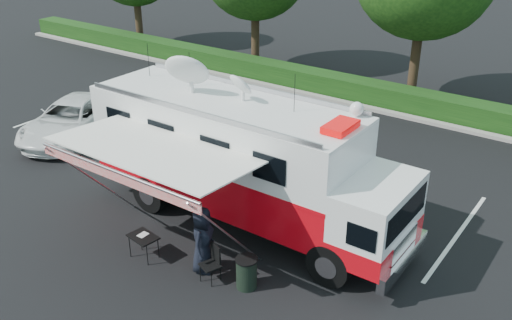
{
  "coord_description": "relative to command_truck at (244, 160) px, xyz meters",
  "views": [
    {
      "loc": [
        8.89,
        -11.92,
        9.3
      ],
      "look_at": [
        0.0,
        0.5,
        1.9
      ],
      "focal_mm": 40.0,
      "sensor_mm": 36.0,
      "label": 1
    }
  ],
  "objects": [
    {
      "name": "folding_chair",
      "position": [
        1.04,
        -2.74,
        -1.48
      ],
      "size": [
        0.6,
        0.64,
        0.99
      ],
      "color": "black",
      "rests_on": "ground_plane"
    },
    {
      "name": "white_suv",
      "position": [
        -9.58,
        1.15,
        -2.06
      ],
      "size": [
        4.33,
        5.89,
        1.49
      ],
      "primitive_type": "imported",
      "rotation": [
        0.0,
        0.0,
        0.39
      ],
      "color": "silver",
      "rests_on": "ground_plane"
    },
    {
      "name": "awning",
      "position": [
        -0.9,
        -2.86,
        1.04
      ],
      "size": [
        5.47,
        2.81,
        3.3
      ],
      "color": "white",
      "rests_on": "ground_plane"
    },
    {
      "name": "person",
      "position": [
        0.58,
        -2.6,
        -2.06
      ],
      "size": [
        0.88,
        1.07,
        1.89
      ],
      "primitive_type": "imported",
      "rotation": [
        0.0,
        0.0,
        1.93
      ],
      "color": "black",
      "rests_on": "ground_plane"
    },
    {
      "name": "folding_table",
      "position": [
        -1.1,
        -3.12,
        -1.42
      ],
      "size": [
        0.89,
        0.69,
        0.7
      ],
      "color": "black",
      "rests_on": "ground_plane"
    },
    {
      "name": "command_truck",
      "position": [
        0.0,
        0.0,
        0.0
      ],
      "size": [
        10.02,
        2.76,
        4.82
      ],
      "color": "black",
      "rests_on": "ground_plane"
    },
    {
      "name": "ground_plane",
      "position": [
        0.09,
        0.0,
        -2.06
      ],
      "size": [
        120.0,
        120.0,
        0.0
      ],
      "primitive_type": "plane",
      "color": "black",
      "rests_on": "ground"
    },
    {
      "name": "stall_lines",
      "position": [
        -0.41,
        3.0,
        -2.06
      ],
      "size": [
        24.12,
        5.5,
        0.01
      ],
      "color": "silver",
      "rests_on": "ground_plane"
    },
    {
      "name": "trash_bin",
      "position": [
        1.95,
        -2.51,
        -1.63
      ],
      "size": [
        0.58,
        0.58,
        0.86
      ],
      "color": "black",
      "rests_on": "ground_plane"
    }
  ]
}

